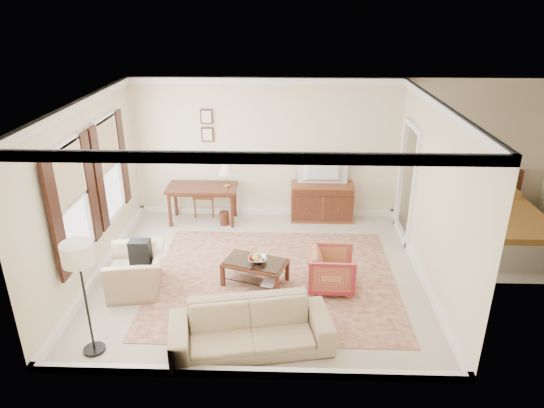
# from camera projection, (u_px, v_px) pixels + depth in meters

# --- Properties ---
(room_shell) EXTENTS (5.51, 5.01, 2.91)m
(room_shell) POSITION_uv_depth(u_px,v_px,m) (258.00, 131.00, 7.29)
(room_shell) COLOR beige
(room_shell) RESTS_ON ground
(annex_bedroom) EXTENTS (3.00, 2.70, 2.90)m
(annex_bedroom) POSITION_uv_depth(u_px,v_px,m) (503.00, 229.00, 9.05)
(annex_bedroom) COLOR beige
(annex_bedroom) RESTS_ON ground
(window_front) EXTENTS (0.12, 1.56, 1.80)m
(window_front) POSITION_uv_depth(u_px,v_px,m) (72.00, 203.00, 7.09)
(window_front) COLOR #CCB284
(window_front) RESTS_ON room_shell
(window_rear) EXTENTS (0.12, 1.56, 1.80)m
(window_rear) POSITION_uv_depth(u_px,v_px,m) (109.00, 168.00, 8.56)
(window_rear) COLOR #CCB284
(window_rear) RESTS_ON room_shell
(doorway) EXTENTS (0.10, 1.12, 2.25)m
(doorway) POSITION_uv_depth(u_px,v_px,m) (407.00, 184.00, 9.14)
(doorway) COLOR white
(doorway) RESTS_ON room_shell
(rug) EXTENTS (4.01, 3.44, 0.01)m
(rug) POSITION_uv_depth(u_px,v_px,m) (274.00, 279.00, 8.07)
(rug) COLOR maroon
(rug) RESTS_ON room_shell
(writing_desk) EXTENTS (1.42, 0.71, 0.78)m
(writing_desk) POSITION_uv_depth(u_px,v_px,m) (202.00, 191.00, 9.92)
(writing_desk) COLOR #512517
(writing_desk) RESTS_ON room_shell
(desk_chair) EXTENTS (0.45, 0.45, 1.05)m
(desk_chair) POSITION_uv_depth(u_px,v_px,m) (205.00, 192.00, 10.30)
(desk_chair) COLOR brown
(desk_chair) RESTS_ON room_shell
(desk_lamp) EXTENTS (0.32, 0.32, 0.50)m
(desk_lamp) POSITION_uv_depth(u_px,v_px,m) (227.00, 175.00, 9.76)
(desk_lamp) COLOR silver
(desk_lamp) RESTS_ON writing_desk
(framed_prints) EXTENTS (0.25, 0.04, 0.68)m
(framed_prints) POSITION_uv_depth(u_px,v_px,m) (207.00, 125.00, 9.81)
(framed_prints) COLOR #512517
(framed_prints) RESTS_ON room_shell
(sideboard) EXTENTS (1.28, 0.49, 0.79)m
(sideboard) POSITION_uv_depth(u_px,v_px,m) (322.00, 202.00, 10.12)
(sideboard) COLOR brown
(sideboard) RESTS_ON room_shell
(tv) EXTENTS (0.98, 0.56, 0.13)m
(tv) POSITION_uv_depth(u_px,v_px,m) (323.00, 162.00, 9.75)
(tv) COLOR black
(tv) RESTS_ON sideboard
(coffee_table) EXTENTS (1.12, 0.86, 0.42)m
(coffee_table) POSITION_uv_depth(u_px,v_px,m) (255.00, 266.00, 7.84)
(coffee_table) COLOR #512517
(coffee_table) RESTS_ON room_shell
(fruit_bowl) EXTENTS (0.42, 0.42, 0.10)m
(fruit_bowl) POSITION_uv_depth(u_px,v_px,m) (257.00, 259.00, 7.76)
(fruit_bowl) COLOR silver
(fruit_bowl) RESTS_ON coffee_table
(book_a) EXTENTS (0.28, 0.12, 0.38)m
(book_a) POSITION_uv_depth(u_px,v_px,m) (246.00, 268.00, 8.07)
(book_a) COLOR brown
(book_a) RESTS_ON coffee_table
(book_b) EXTENTS (0.27, 0.12, 0.38)m
(book_b) POSITION_uv_depth(u_px,v_px,m) (263.00, 281.00, 7.72)
(book_b) COLOR brown
(book_b) RESTS_ON coffee_table
(striped_armchair) EXTENTS (0.70, 0.74, 0.74)m
(striped_armchair) POSITION_uv_depth(u_px,v_px,m) (332.00, 268.00, 7.68)
(striped_armchair) COLOR maroon
(striped_armchair) RESTS_ON room_shell
(club_armchair) EXTENTS (0.81, 1.10, 0.88)m
(club_armchair) POSITION_uv_depth(u_px,v_px,m) (136.00, 265.00, 7.65)
(club_armchair) COLOR tan
(club_armchair) RESTS_ON room_shell
(backpack) EXTENTS (0.27, 0.35, 0.40)m
(backpack) POSITION_uv_depth(u_px,v_px,m) (140.00, 249.00, 7.60)
(backpack) COLOR black
(backpack) RESTS_ON club_armchair
(sofa) EXTENTS (2.20, 1.00, 0.83)m
(sofa) POSITION_uv_depth(u_px,v_px,m) (251.00, 321.00, 6.34)
(sofa) COLOR tan
(sofa) RESTS_ON room_shell
(floor_lamp) EXTENTS (0.40, 0.40, 1.61)m
(floor_lamp) POSITION_uv_depth(u_px,v_px,m) (79.00, 262.00, 5.91)
(floor_lamp) COLOR black
(floor_lamp) RESTS_ON room_shell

